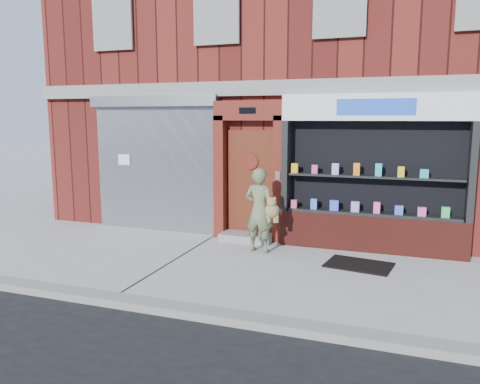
% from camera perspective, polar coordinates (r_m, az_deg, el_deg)
% --- Properties ---
extents(ground, '(80.00, 80.00, 0.00)m').
position_cam_1_polar(ground, '(8.12, 2.02, -9.29)').
color(ground, '#9E9E99').
rests_on(ground, ground).
extents(curb, '(60.00, 0.30, 0.12)m').
position_cam_1_polar(curb, '(6.22, -4.15, -14.63)').
color(curb, gray).
rests_on(curb, ground).
extents(building, '(12.00, 8.16, 8.00)m').
position_cam_1_polar(building, '(13.63, 9.98, 14.99)').
color(building, '#4E1511').
rests_on(building, ground).
extents(shutter_bay, '(3.10, 0.30, 3.04)m').
position_cam_1_polar(shutter_bay, '(10.73, -10.25, 4.43)').
color(shutter_bay, gray).
rests_on(shutter_bay, ground).
extents(red_door_bay, '(1.52, 0.58, 2.90)m').
position_cam_1_polar(red_door_bay, '(9.77, 1.15, 2.59)').
color(red_door_bay, '#51150E').
rests_on(red_door_bay, ground).
extents(pharmacy_bay, '(3.50, 0.41, 3.00)m').
position_cam_1_polar(pharmacy_bay, '(9.27, 15.88, 1.36)').
color(pharmacy_bay, maroon).
rests_on(pharmacy_bay, ground).
extents(woman, '(0.73, 0.47, 1.63)m').
position_cam_1_polar(woman, '(8.91, 2.49, -2.22)').
color(woman, '#626C47').
rests_on(woman, ground).
extents(doormat, '(1.21, 0.93, 0.03)m').
position_cam_1_polar(doormat, '(8.52, 14.30, -8.60)').
color(doormat, black).
rests_on(doormat, ground).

